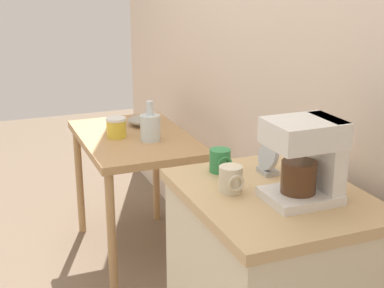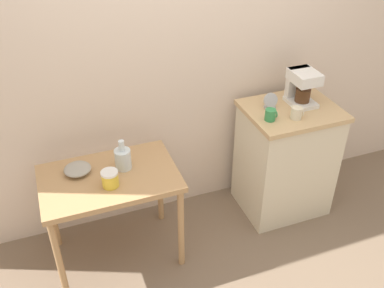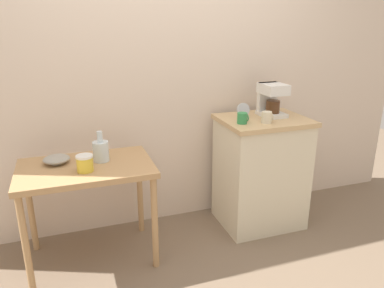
{
  "view_description": "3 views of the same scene",
  "coord_description": "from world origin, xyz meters",
  "px_view_note": "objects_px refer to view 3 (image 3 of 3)",
  "views": [
    {
      "loc": [
        2.19,
        -0.81,
        1.62
      ],
      "look_at": [
        0.25,
        -0.03,
        0.94
      ],
      "focal_mm": 52.29,
      "sensor_mm": 36.0,
      "label": 1
    },
    {
      "loc": [
        -0.93,
        -2.3,
        2.49
      ],
      "look_at": [
        -0.1,
        -0.06,
        0.88
      ],
      "focal_mm": 40.99,
      "sensor_mm": 36.0,
      "label": 2
    },
    {
      "loc": [
        -0.74,
        -2.45,
        1.66
      ],
      "look_at": [
        0.11,
        -0.02,
        0.8
      ],
      "focal_mm": 34.89,
      "sensor_mm": 36.0,
      "label": 3
    }
  ],
  "objects_px": {
    "canister_enamel": "(85,163)",
    "table_clock": "(243,111)",
    "coffee_maker": "(271,98)",
    "mug_small_cream": "(267,117)",
    "glass_carafe_vase": "(101,150)",
    "bowl_stoneware": "(56,159)",
    "mug_tall_green": "(242,118)"
  },
  "relations": [
    {
      "from": "coffee_maker",
      "to": "table_clock",
      "type": "height_order",
      "value": "coffee_maker"
    },
    {
      "from": "canister_enamel",
      "to": "mug_small_cream",
      "type": "xyz_separation_m",
      "value": [
        1.34,
        0.04,
        0.18
      ]
    },
    {
      "from": "coffee_maker",
      "to": "bowl_stoneware",
      "type": "bearing_deg",
      "value": -179.08
    },
    {
      "from": "bowl_stoneware",
      "to": "coffee_maker",
      "type": "bearing_deg",
      "value": 0.92
    },
    {
      "from": "canister_enamel",
      "to": "table_clock",
      "type": "relative_size",
      "value": 0.92
    },
    {
      "from": "mug_small_cream",
      "to": "table_clock",
      "type": "height_order",
      "value": "table_clock"
    },
    {
      "from": "glass_carafe_vase",
      "to": "mug_small_cream",
      "type": "xyz_separation_m",
      "value": [
        1.22,
        -0.12,
        0.16
      ]
    },
    {
      "from": "bowl_stoneware",
      "to": "canister_enamel",
      "type": "height_order",
      "value": "canister_enamel"
    },
    {
      "from": "bowl_stoneware",
      "to": "glass_carafe_vase",
      "type": "bearing_deg",
      "value": -9.44
    },
    {
      "from": "glass_carafe_vase",
      "to": "table_clock",
      "type": "height_order",
      "value": "table_clock"
    },
    {
      "from": "mug_tall_green",
      "to": "table_clock",
      "type": "xyz_separation_m",
      "value": [
        0.08,
        0.15,
        0.01
      ]
    },
    {
      "from": "glass_carafe_vase",
      "to": "coffee_maker",
      "type": "height_order",
      "value": "coffee_maker"
    },
    {
      "from": "table_clock",
      "to": "bowl_stoneware",
      "type": "bearing_deg",
      "value": -178.9
    },
    {
      "from": "canister_enamel",
      "to": "mug_tall_green",
      "type": "xyz_separation_m",
      "value": [
        1.16,
        0.08,
        0.18
      ]
    },
    {
      "from": "canister_enamel",
      "to": "mug_tall_green",
      "type": "relative_size",
      "value": 1.33
    },
    {
      "from": "bowl_stoneware",
      "to": "mug_small_cream",
      "type": "relative_size",
      "value": 2.05
    },
    {
      "from": "bowl_stoneware",
      "to": "canister_enamel",
      "type": "distance_m",
      "value": 0.27
    },
    {
      "from": "canister_enamel",
      "to": "mug_tall_green",
      "type": "bearing_deg",
      "value": 4.12
    },
    {
      "from": "bowl_stoneware",
      "to": "mug_small_cream",
      "type": "bearing_deg",
      "value": -6.25
    },
    {
      "from": "bowl_stoneware",
      "to": "coffee_maker",
      "type": "relative_size",
      "value": 0.68
    },
    {
      "from": "canister_enamel",
      "to": "coffee_maker",
      "type": "distance_m",
      "value": 1.53
    },
    {
      "from": "mug_small_cream",
      "to": "table_clock",
      "type": "relative_size",
      "value": 0.72
    },
    {
      "from": "canister_enamel",
      "to": "mug_tall_green",
      "type": "height_order",
      "value": "mug_tall_green"
    },
    {
      "from": "coffee_maker",
      "to": "mug_small_cream",
      "type": "relative_size",
      "value": 3.02
    },
    {
      "from": "glass_carafe_vase",
      "to": "canister_enamel",
      "type": "distance_m",
      "value": 0.2
    },
    {
      "from": "bowl_stoneware",
      "to": "table_clock",
      "type": "relative_size",
      "value": 1.48
    },
    {
      "from": "coffee_maker",
      "to": "table_clock",
      "type": "xyz_separation_m",
      "value": [
        -0.25,
        0.0,
        -0.09
      ]
    },
    {
      "from": "bowl_stoneware",
      "to": "coffee_maker",
      "type": "xyz_separation_m",
      "value": [
        1.66,
        0.03,
        0.3
      ]
    },
    {
      "from": "bowl_stoneware",
      "to": "mug_tall_green",
      "type": "distance_m",
      "value": 1.36
    },
    {
      "from": "canister_enamel",
      "to": "table_clock",
      "type": "height_order",
      "value": "table_clock"
    },
    {
      "from": "glass_carafe_vase",
      "to": "canister_enamel",
      "type": "xyz_separation_m",
      "value": [
        -0.12,
        -0.16,
        -0.02
      ]
    },
    {
      "from": "glass_carafe_vase",
      "to": "mug_small_cream",
      "type": "distance_m",
      "value": 1.24
    }
  ]
}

